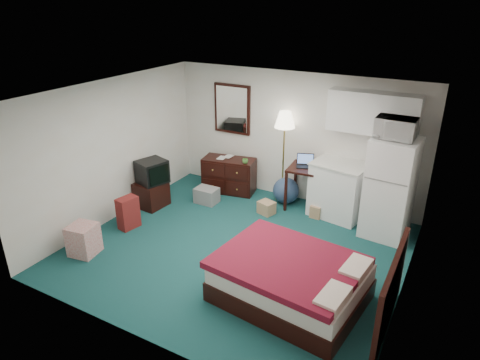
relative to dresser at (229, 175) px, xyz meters
The scene contains 25 objects.
floor 2.26m from the dresser, 56.53° to the right, with size 5.00×4.50×0.01m, color #104041.
ceiling 3.10m from the dresser, 56.53° to the right, with size 5.00×4.50×0.01m, color white.
walls 2.41m from the dresser, 56.53° to the right, with size 5.01×4.51×2.50m.
mirror 1.35m from the dresser, 108.28° to the left, with size 0.80×0.06×1.00m, color white, non-canonical shape.
upper_cabinets 3.13m from the dresser, ahead, with size 1.50×0.35×0.70m, color white, non-canonical shape.
headboard 4.51m from the dresser, 34.96° to the right, with size 0.06×1.56×1.00m, color black, non-canonical shape.
dresser is the anchor object (origin of this frame).
floor_lamp 1.25m from the dresser, ahead, with size 0.39×0.39×1.79m, color tan, non-canonical shape.
desk 1.64m from the dresser, ahead, with size 0.65×0.65×0.82m, color black, non-canonical shape.
exercise_ball 1.25m from the dresser, ahead, with size 0.51×0.51×0.51m, color navy.
kitchen_counter 2.28m from the dresser, ahead, with size 0.91×0.70×1.00m, color white, non-canonical shape.
fridge 3.23m from the dresser, ahead, with size 0.70×0.70×1.71m, color white, non-canonical shape.
bed 3.55m from the dresser, 46.60° to the right, with size 1.84×1.44×0.59m, color maroon, non-canonical shape.
tv_stand 1.63m from the dresser, 126.71° to the right, with size 0.49×0.53×0.49m, color black, non-canonical shape.
suitcase 2.30m from the dresser, 109.70° to the right, with size 0.22×0.35×0.57m, color #5B0C16, non-canonical shape.
retail_box 3.23m from the dresser, 104.71° to the right, with size 0.40×0.40×0.50m, color white, non-canonical shape.
file_bin 0.72m from the dresser, 100.06° to the right, with size 0.43×0.32×0.30m, color gray, non-canonical shape.
cardboard_box_a 1.26m from the dresser, 25.51° to the right, with size 0.28×0.24×0.24m, color #A27D66, non-canonical shape.
cardboard_box_b 2.00m from the dresser, ahead, with size 0.20×0.23×0.23m, color #A27D66, non-canonical shape.
laptop 1.70m from the dresser, ahead, with size 0.32×0.26×0.22m, color black, non-canonical shape.
crt_tv 1.62m from the dresser, 126.30° to the right, with size 0.47×0.51×0.44m, color black, non-canonical shape.
microwave 3.51m from the dresser, ahead, with size 0.60×0.33×0.41m, color white.
book_a 0.51m from the dresser, 165.91° to the right, with size 0.15×0.02×0.21m, color #A27D66.
book_b 0.49m from the dresser, 146.75° to the left, with size 0.15×0.02×0.21m, color #A27D66.
mug 0.59m from the dresser, ahead, with size 0.12×0.09×0.12m, color #468335.
Camera 1 is at (2.87, -5.13, 3.76)m, focal length 32.00 mm.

